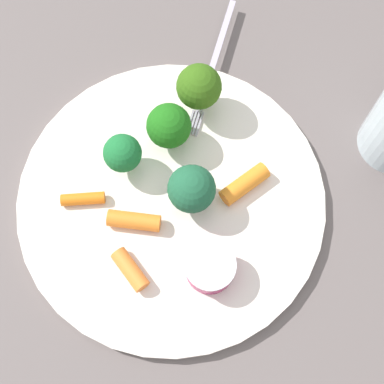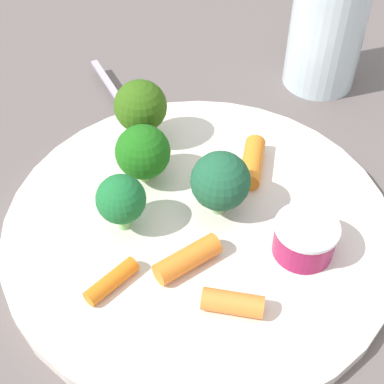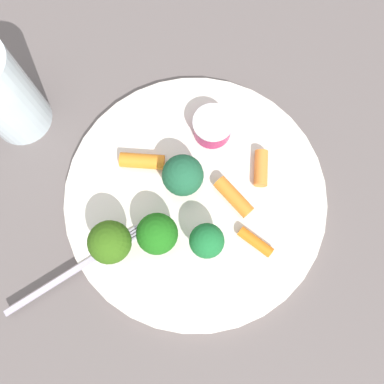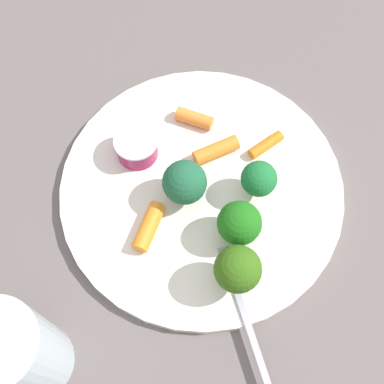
{
  "view_description": "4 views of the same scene",
  "coord_description": "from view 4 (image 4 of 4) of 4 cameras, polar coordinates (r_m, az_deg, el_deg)",
  "views": [
    {
      "loc": [
        0.09,
        0.16,
        0.54
      ],
      "look_at": [
        -0.02,
        0.01,
        0.03
      ],
      "focal_mm": 52.61,
      "sensor_mm": 36.0,
      "label": 1
    },
    {
      "loc": [
        0.27,
        0.05,
        0.34
      ],
      "look_at": [
        -0.02,
        -0.01,
        0.03
      ],
      "focal_mm": 51.68,
      "sensor_mm": 36.0,
      "label": 2
    },
    {
      "loc": [
        0.01,
        -0.11,
        0.45
      ],
      "look_at": [
        -0.0,
        0.0,
        0.02
      ],
      "focal_mm": 36.42,
      "sensor_mm": 36.0,
      "label": 3
    },
    {
      "loc": [
        -0.22,
        -0.08,
        0.52
      ],
      "look_at": [
        -0.02,
        0.0,
        0.03
      ],
      "focal_mm": 48.47,
      "sensor_mm": 36.0,
      "label": 4
    }
  ],
  "objects": [
    {
      "name": "ground_plane",
      "position": [
        0.57,
        1.05,
        0.05
      ],
      "size": [
        2.4,
        2.4,
        0.0
      ],
      "primitive_type": "plane",
      "color": "#635957"
    },
    {
      "name": "plate",
      "position": [
        0.56,
        1.06,
        0.3
      ],
      "size": [
        0.31,
        0.31,
        0.01
      ],
      "primitive_type": "cylinder",
      "color": "silver",
      "rests_on": "ground_plane"
    },
    {
      "name": "sauce_cup",
      "position": [
        0.57,
        -6.12,
        4.98
      ],
      "size": [
        0.05,
        0.05,
        0.03
      ],
      "color": "#9A194B",
      "rests_on": "plate"
    },
    {
      "name": "broccoli_floret_0",
      "position": [
        0.53,
        -0.82,
        1.05
      ],
      "size": [
        0.05,
        0.05,
        0.05
      ],
      "color": "#80AF71",
      "rests_on": "plate"
    },
    {
      "name": "broccoli_floret_1",
      "position": [
        0.51,
        5.23,
        -3.43
      ],
      "size": [
        0.04,
        0.04,
        0.05
      ],
      "color": "#86B264",
      "rests_on": "plate"
    },
    {
      "name": "broccoli_floret_2",
      "position": [
        0.53,
        7.37,
        1.43
      ],
      "size": [
        0.04,
        0.04,
        0.05
      ],
      "color": "#80C56E",
      "rests_on": "plate"
    },
    {
      "name": "broccoli_floret_3",
      "position": [
        0.49,
        5.05,
        -8.47
      ],
      "size": [
        0.05,
        0.05,
        0.06
      ],
      "color": "#88BD5D",
      "rests_on": "plate"
    },
    {
      "name": "carrot_stick_0",
      "position": [
        0.59,
        0.25,
        8.11
      ],
      "size": [
        0.02,
        0.04,
        0.02
      ],
      "primitive_type": "cylinder",
      "rotation": [
        1.57,
        0.0,
        0.02
      ],
      "color": "orange",
      "rests_on": "plate"
    },
    {
      "name": "carrot_stick_1",
      "position": [
        0.58,
        8.13,
        5.15
      ],
      "size": [
        0.04,
        0.03,
        0.01
      ],
      "primitive_type": "cylinder",
      "rotation": [
        1.57,
        0.0,
        1.01
      ],
      "color": "orange",
      "rests_on": "plate"
    },
    {
      "name": "carrot_stick_2",
      "position": [
        0.53,
        -4.79,
        -3.81
      ],
      "size": [
        0.05,
        0.02,
        0.02
      ],
      "primitive_type": "cylinder",
      "rotation": [
        1.57,
        0.0,
        1.59
      ],
      "color": "orange",
      "rests_on": "plate"
    },
    {
      "name": "carrot_stick_3",
      "position": [
        0.57,
        2.46,
        4.68
      ],
      "size": [
        0.05,
        0.05,
        0.02
      ],
      "primitive_type": "cylinder",
      "rotation": [
        1.57,
        0.0,
        3.96
      ],
      "color": "orange",
      "rests_on": "plate"
    },
    {
      "name": "fork",
      "position": [
        0.51,
        6.23,
        -14.49
      ],
      "size": [
        0.14,
        0.11,
        0.0
      ],
      "color": "#B6ABC1",
      "rests_on": "plate"
    },
    {
      "name": "drinking_glass",
      "position": [
        0.48,
        -18.77,
        -16.47
      ],
      "size": [
        0.07,
        0.07,
        0.13
      ],
      "primitive_type": "cylinder",
      "color": "silver",
      "rests_on": "ground_plane"
    }
  ]
}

